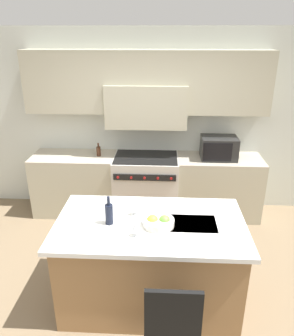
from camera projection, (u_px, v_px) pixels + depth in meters
The scene contains 12 objects.
ground_plane at pixel (136, 301), 3.45m from camera, with size 10.00×10.00×0.00m, color #7A664C.
back_cabinetry at pixel (147, 108), 4.77m from camera, with size 10.00×0.46×2.70m.
back_counter at pixel (146, 185), 4.98m from camera, with size 3.39×0.62×0.92m.
range_stove at pixel (146, 185), 4.96m from camera, with size 0.95×0.70×0.93m.
microwave at pixel (219, 148), 4.69m from camera, with size 0.51×0.38×0.32m.
kitchen_island at pixel (150, 261), 3.31m from camera, with size 1.82×1.03×0.93m.
island_chair at pixel (172, 330), 2.43m from camera, with size 0.42×0.40×1.03m.
wine_bottle at pixel (109, 213), 3.07m from camera, with size 0.08×0.08×0.28m.
wine_glass_near at pixel (137, 225), 2.88m from camera, with size 0.08×0.08×0.16m.
wine_glass_far at pixel (135, 205), 3.22m from camera, with size 0.08×0.08×0.16m.
fruit_bowl at pixel (158, 222), 3.06m from camera, with size 0.30×0.30×0.11m.
oil_bottle_on_counter at pixel (99, 151), 4.82m from camera, with size 0.06×0.06×0.19m.
Camera 1 is at (0.25, -2.63, 2.62)m, focal length 35.00 mm.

